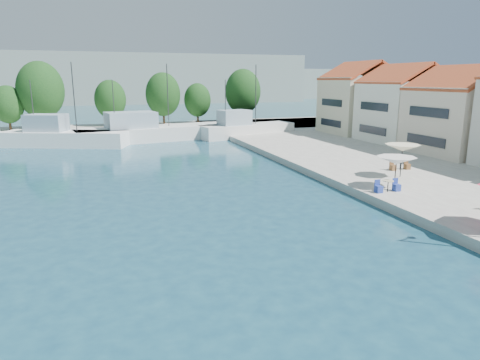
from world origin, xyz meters
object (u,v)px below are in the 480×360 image
object	(u,v)px
trawler_03	(151,132)
umbrella_cream	(403,148)
trawler_04	(245,129)
umbrella_white	(396,160)
trawler_02	(62,137)

from	to	relation	value
trawler_03	umbrella_cream	world-z (taller)	trawler_03
trawler_04	umbrella_white	xyz separation A→B (m)	(-0.28, -32.38, 1.43)
umbrella_white	umbrella_cream	xyz separation A→B (m)	(2.61, 2.70, 0.33)
trawler_03	umbrella_cream	bearing A→B (deg)	-73.63
trawler_02	umbrella_white	size ratio (longest dim) A/B	5.62
trawler_02	umbrella_white	xyz separation A→B (m)	(23.18, -31.43, 1.43)
umbrella_white	trawler_03	bearing A→B (deg)	110.72
trawler_03	trawler_02	bearing A→B (deg)	179.24
umbrella_cream	trawler_03	bearing A→B (deg)	116.45
trawler_03	trawler_04	size ratio (longest dim) A/B	1.48
trawler_03	trawler_04	bearing A→B (deg)	-13.66
trawler_03	umbrella_cream	xyz separation A→B (m)	(15.17, -30.48, 1.77)
umbrella_white	umbrella_cream	world-z (taller)	umbrella_cream
trawler_03	umbrella_white	xyz separation A→B (m)	(12.55, -33.18, 1.43)
umbrella_white	trawler_04	bearing A→B (deg)	89.51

